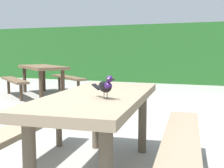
{
  "coord_description": "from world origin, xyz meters",
  "views": [
    {
      "loc": [
        1.3,
        -1.98,
        1.1
      ],
      "look_at": [
        0.48,
        0.18,
        0.84
      ],
      "focal_mm": 46.13,
      "sensor_mm": 36.0,
      "label": 1
    }
  ],
  "objects": [
    {
      "name": "picnic_table_mid_left",
      "position": [
        -2.93,
        4.18,
        0.56
      ],
      "size": [
        2.38,
        2.37,
        0.74
      ],
      "color": "brown",
      "rests_on": "ground"
    },
    {
      "name": "bird_grackle",
      "position": [
        0.49,
        0.02,
        0.84
      ],
      "size": [
        0.25,
        0.18,
        0.18
      ],
      "color": "black",
      "rests_on": "picnic_table_foreground"
    },
    {
      "name": "picnic_table_foreground",
      "position": [
        0.32,
        0.28,
        0.56
      ],
      "size": [
        1.84,
        1.87,
        0.74
      ],
      "color": "#84725B",
      "rests_on": "ground"
    },
    {
      "name": "hedge_wall",
      "position": [
        0.0,
        8.86,
        1.02
      ],
      "size": [
        28.0,
        2.06,
        2.04
      ],
      "primitive_type": "cube",
      "color": "#235B23",
      "rests_on": "ground"
    }
  ]
}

